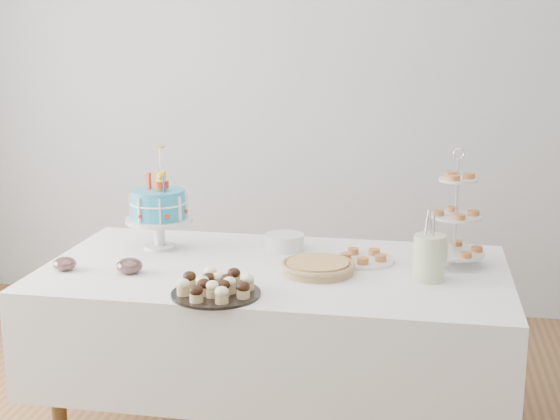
% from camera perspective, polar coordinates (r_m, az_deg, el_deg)
% --- Properties ---
extents(walls, '(5.04, 4.04, 2.70)m').
position_cam_1_polar(walls, '(2.84, -1.57, 5.24)').
color(walls, '#A3A5A8').
rests_on(walls, floor).
extents(table, '(1.92, 1.02, 0.77)m').
position_cam_1_polar(table, '(3.33, -0.39, -7.95)').
color(table, silver).
rests_on(table, floor).
extents(birthday_cake, '(0.30, 0.30, 0.46)m').
position_cam_1_polar(birthday_cake, '(3.53, -8.82, -0.84)').
color(birthday_cake, silver).
rests_on(birthday_cake, table).
extents(cupcake_tray, '(0.34, 0.34, 0.08)m').
position_cam_1_polar(cupcake_tray, '(2.92, -4.72, -5.52)').
color(cupcake_tray, black).
rests_on(cupcake_tray, table).
extents(pie, '(0.30, 0.30, 0.05)m').
position_cam_1_polar(pie, '(3.17, 2.78, -4.15)').
color(pie, tan).
rests_on(pie, table).
extents(tiered_stand, '(0.26, 0.26, 0.50)m').
position_cam_1_polar(tiered_stand, '(3.31, 12.73, -0.51)').
color(tiered_stand, silver).
rests_on(tiered_stand, table).
extents(plate_stack, '(0.18, 0.18, 0.07)m').
position_cam_1_polar(plate_stack, '(3.50, 0.32, -2.35)').
color(plate_stack, silver).
rests_on(plate_stack, table).
extents(pastry_plate, '(0.27, 0.27, 0.04)m').
position_cam_1_polar(pastry_plate, '(3.34, 6.11, -3.49)').
color(pastry_plate, silver).
rests_on(pastry_plate, table).
extents(jam_bowl_a, '(0.10, 0.10, 0.06)m').
position_cam_1_polar(jam_bowl_a, '(3.33, -15.46, -3.83)').
color(jam_bowl_a, silver).
rests_on(jam_bowl_a, table).
extents(jam_bowl_b, '(0.11, 0.11, 0.06)m').
position_cam_1_polar(jam_bowl_b, '(3.23, -10.95, -4.05)').
color(jam_bowl_b, silver).
rests_on(jam_bowl_b, table).
extents(utensil_pitcher, '(0.13, 0.12, 0.28)m').
position_cam_1_polar(utensil_pitcher, '(3.12, 10.86, -3.31)').
color(utensil_pitcher, white).
rests_on(utensil_pitcher, table).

